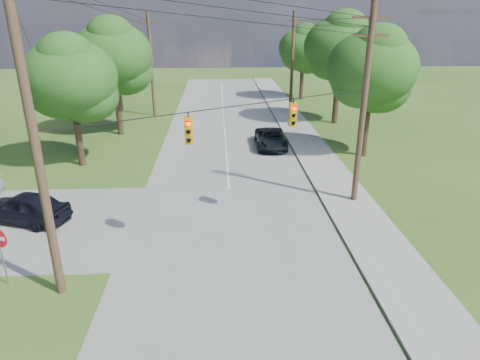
{
  "coord_description": "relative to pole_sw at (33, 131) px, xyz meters",
  "views": [
    {
      "loc": [
        1.42,
        -13.42,
        9.84
      ],
      "look_at": [
        2.39,
        5.0,
        2.58
      ],
      "focal_mm": 32.0,
      "sensor_mm": 36.0,
      "label": 1
    }
  ],
  "objects": [
    {
      "name": "ground",
      "position": [
        4.6,
        -0.4,
        -6.23
      ],
      "size": [
        140.0,
        140.0,
        0.0
      ],
      "primitive_type": "plane",
      "color": "#32531B",
      "rests_on": "ground"
    },
    {
      "name": "main_road",
      "position": [
        6.6,
        4.6,
        -6.21
      ],
      "size": [
        10.0,
        100.0,
        0.03
      ],
      "primitive_type": "cube",
      "color": "gray",
      "rests_on": "ground"
    },
    {
      "name": "sidewalk_east",
      "position": [
        13.3,
        4.6,
        -6.17
      ],
      "size": [
        2.6,
        100.0,
        0.12
      ],
      "primitive_type": "cube",
      "color": "#A4A39A",
      "rests_on": "ground"
    },
    {
      "name": "pole_sw",
      "position": [
        0.0,
        0.0,
        0.0
      ],
      "size": [
        2.0,
        0.32,
        12.0
      ],
      "color": "brown",
      "rests_on": "ground"
    },
    {
      "name": "pole_ne",
      "position": [
        13.5,
        7.6,
        -0.76
      ],
      "size": [
        2.0,
        0.32,
        10.5
      ],
      "color": "brown",
      "rests_on": "ground"
    },
    {
      "name": "pole_north_e",
      "position": [
        13.5,
        29.6,
        -1.1
      ],
      "size": [
        2.0,
        0.32,
        10.0
      ],
      "color": "brown",
      "rests_on": "ground"
    },
    {
      "name": "pole_north_w",
      "position": [
        -0.4,
        29.6,
        -1.1
      ],
      "size": [
        2.0,
        0.32,
        10.0
      ],
      "color": "brown",
      "rests_on": "ground"
    },
    {
      "name": "power_lines",
      "position": [
        6.1,
        11.14,
        2.93
      ],
      "size": [
        13.93,
        29.62,
        4.93
      ],
      "color": "black",
      "rests_on": "ground"
    },
    {
      "name": "traffic_signals",
      "position": [
        7.15,
        4.03,
        -0.73
      ],
      "size": [
        4.91,
        3.27,
        1.05
      ],
      "color": "gold",
      "rests_on": "ground"
    },
    {
      "name": "tree_w_near",
      "position": [
        -3.4,
        14.6,
        -0.3
      ],
      "size": [
        6.0,
        6.0,
        8.4
      ],
      "color": "#422C21",
      "rests_on": "ground"
    },
    {
      "name": "tree_w_mid",
      "position": [
        -2.4,
        22.6,
        0.35
      ],
      "size": [
        6.4,
        6.4,
        9.22
      ],
      "color": "#422C21",
      "rests_on": "ground"
    },
    {
      "name": "tree_w_far",
      "position": [
        -4.4,
        32.6,
        0.02
      ],
      "size": [
        6.0,
        6.0,
        8.73
      ],
      "color": "#422C21",
      "rests_on": "ground"
    },
    {
      "name": "tree_e_near",
      "position": [
        16.6,
        15.6,
        0.02
      ],
      "size": [
        6.2,
        6.2,
        8.81
      ],
      "color": "#422C21",
      "rests_on": "ground"
    },
    {
      "name": "tree_e_mid",
      "position": [
        17.1,
        25.6,
        0.68
      ],
      "size": [
        6.6,
        6.6,
        9.64
      ],
      "color": "#422C21",
      "rests_on": "ground"
    },
    {
      "name": "tree_e_far",
      "position": [
        16.1,
        37.6,
        -0.31
      ],
      "size": [
        5.8,
        5.8,
        8.32
      ],
      "color": "#422C21",
      "rests_on": "ground"
    },
    {
      "name": "car_cross_dark",
      "position": [
        -3.69,
        5.95,
        -5.42
      ],
      "size": [
        4.91,
        3.17,
        1.56
      ],
      "primitive_type": "imported",
      "rotation": [
        0.0,
        0.0,
        -1.89
      ],
      "color": "black",
      "rests_on": "cross_road"
    },
    {
      "name": "car_main_north",
      "position": [
        10.1,
        18.0,
        -5.52
      ],
      "size": [
        2.33,
        4.94,
        1.37
      ],
      "primitive_type": "imported",
      "rotation": [
        0.0,
        0.0,
        -0.01
      ],
      "color": "black",
      "rests_on": "main_road"
    }
  ]
}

